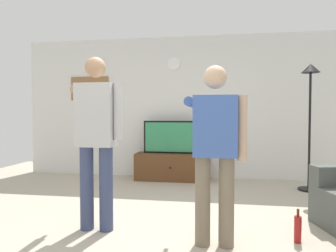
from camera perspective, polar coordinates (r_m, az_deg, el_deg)
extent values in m
plane|color=#B2A893|center=(3.06, -2.43, -20.90)|extent=(8.40, 8.40, 0.00)
cube|color=silver|center=(5.75, 3.29, 3.62)|extent=(6.40, 0.10, 2.70)
cube|color=brown|center=(5.50, 0.73, -7.86)|extent=(1.33, 0.43, 0.49)
sphere|color=black|center=(5.27, 0.37, -8.03)|extent=(0.04, 0.04, 0.04)
cube|color=black|center=(5.48, 0.80, -2.14)|extent=(1.06, 0.06, 0.60)
cube|color=#338C59|center=(5.45, 0.75, -2.17)|extent=(1.00, 0.01, 0.54)
cylinder|color=white|center=(5.79, 1.15, 11.92)|extent=(0.25, 0.03, 0.25)
cube|color=olive|center=(6.20, -14.84, 7.00)|extent=(0.79, 0.04, 0.47)
cylinder|color=black|center=(5.30, 25.48, -10.98)|extent=(0.32, 0.32, 0.03)
cylinder|color=black|center=(5.18, 25.64, -0.87)|extent=(0.04, 0.04, 1.84)
cone|color=black|center=(5.22, 25.81, 10.02)|extent=(0.28, 0.28, 0.14)
cylinder|color=#384266|center=(3.27, -15.39, -11.43)|extent=(0.14, 0.14, 0.87)
cylinder|color=#384266|center=(3.19, -11.84, -11.74)|extent=(0.14, 0.14, 0.87)
cube|color=#B7B7B7|center=(3.14, -13.76, 2.06)|extent=(0.38, 0.22, 0.65)
sphere|color=tan|center=(3.17, -13.84, 10.93)|extent=(0.21, 0.21, 0.21)
cylinder|color=tan|center=(3.51, -15.57, 6.53)|extent=(0.09, 0.58, 0.09)
cube|color=white|center=(3.80, -13.57, 6.20)|extent=(0.04, 0.12, 0.04)
cylinder|color=#B7B7B7|center=(3.05, -9.64, 2.74)|extent=(0.09, 0.09, 0.58)
cylinder|color=#7A6B56|center=(2.82, 6.70, -14.12)|extent=(0.14, 0.14, 0.82)
cylinder|color=#7A6B56|center=(2.82, 11.20, -14.14)|extent=(0.14, 0.14, 0.82)
cube|color=#3F60AD|center=(2.71, 9.03, -0.03)|extent=(0.39, 0.22, 0.55)
sphere|color=tan|center=(2.73, 9.09, 9.29)|extent=(0.21, 0.21, 0.21)
cylinder|color=#3F60AD|center=(3.00, 4.43, 4.52)|extent=(0.09, 0.58, 0.09)
cube|color=white|center=(3.32, 4.85, 4.29)|extent=(0.04, 0.12, 0.04)
cylinder|color=tan|center=(2.72, 14.10, -0.34)|extent=(0.09, 0.09, 0.58)
cylinder|color=maroon|center=(3.18, 23.74, -17.80)|extent=(0.07, 0.07, 0.25)
cylinder|color=#4C2814|center=(3.13, 23.79, -15.06)|extent=(0.02, 0.02, 0.07)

